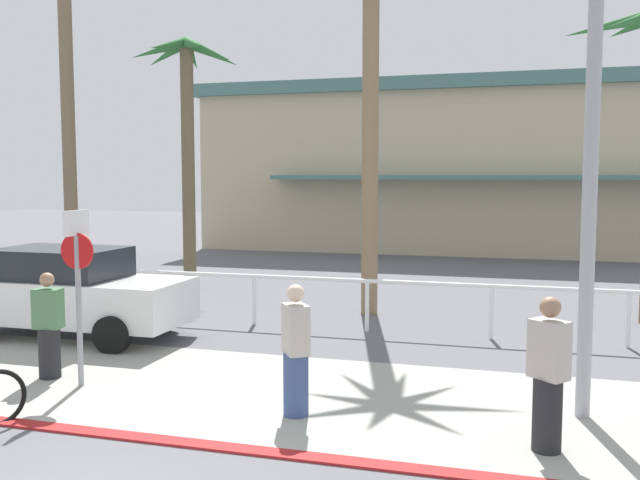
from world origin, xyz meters
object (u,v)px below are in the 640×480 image
object	(u,v)px
palm_tree_1	(187,101)
palm_tree_2	(372,25)
car_white_1	(70,292)
pedestrian_2	(548,381)
palm_tree_0	(67,24)
streetlight_curb	(596,71)
pedestrian_0	(296,356)
pedestrian_1	(49,330)
stop_sign_bike_lane	(78,272)

from	to	relation	value
palm_tree_1	palm_tree_2	size ratio (longest dim) A/B	0.81
car_white_1	pedestrian_2	bearing A→B (deg)	-21.67
palm_tree_0	car_white_1	bearing A→B (deg)	-55.25
streetlight_curb	palm_tree_2	bearing A→B (deg)	123.18
pedestrian_0	palm_tree_1	bearing A→B (deg)	123.27
streetlight_curb	palm_tree_0	xyz separation A→B (m)	(-12.59, 7.54, 2.80)
palm_tree_1	pedestrian_1	distance (m)	10.25
stop_sign_bike_lane	palm_tree_0	xyz separation A→B (m)	(-5.73, 7.93, 5.40)
palm_tree_0	pedestrian_1	world-z (taller)	palm_tree_0
palm_tree_2	streetlight_curb	bearing A→B (deg)	-56.82
pedestrian_2	streetlight_curb	bearing A→B (deg)	66.18
stop_sign_bike_lane	streetlight_curb	distance (m)	7.35
palm_tree_1	pedestrian_1	xyz separation A→B (m)	(2.21, -9.01, -4.37)
streetlight_curb	car_white_1	xyz separation A→B (m)	(-8.97, 2.32, -3.41)
palm_tree_1	pedestrian_1	world-z (taller)	palm_tree_1
stop_sign_bike_lane	streetlight_curb	size ratio (longest dim) A/B	0.34
stop_sign_bike_lane	car_white_1	world-z (taller)	stop_sign_bike_lane
streetlight_curb	car_white_1	distance (m)	9.87
pedestrian_0	pedestrian_2	bearing A→B (deg)	-6.32
stop_sign_bike_lane	pedestrian_2	xyz separation A→B (m)	(6.39, -0.67, -0.87)
palm_tree_0	palm_tree_1	distance (m)	3.69
palm_tree_2	pedestrian_0	bearing A→B (deg)	-85.88
car_white_1	pedestrian_2	distance (m)	9.15
palm_tree_2	pedestrian_1	world-z (taller)	palm_tree_2
palm_tree_0	pedestrian_0	size ratio (longest dim) A/B	5.65
palm_tree_0	pedestrian_1	distance (m)	11.17
streetlight_curb	pedestrian_0	bearing A→B (deg)	-168.19
streetlight_curb	palm_tree_1	bearing A→B (deg)	137.83
palm_tree_2	pedestrian_1	size ratio (longest dim) A/B	5.22
pedestrian_1	stop_sign_bike_lane	bearing A→B (deg)	-18.01
palm_tree_1	streetlight_curb	bearing A→B (deg)	-42.17
streetlight_curb	palm_tree_0	world-z (taller)	palm_tree_0
car_white_1	pedestrian_0	distance (m)	6.28
palm_tree_1	palm_tree_2	distance (m)	6.52
palm_tree_0	palm_tree_1	world-z (taller)	palm_tree_0
palm_tree_2	pedestrian_1	bearing A→B (deg)	-119.84
pedestrian_0	palm_tree_0	bearing A→B (deg)	137.78
car_white_1	stop_sign_bike_lane	bearing A→B (deg)	-52.11
streetlight_curb	palm_tree_1	size ratio (longest dim) A/B	1.10
streetlight_curb	pedestrian_2	world-z (taller)	streetlight_curb
palm_tree_1	pedestrian_0	xyz separation A→B (m)	(6.28, -9.57, -4.33)
car_white_1	pedestrian_2	size ratio (longest dim) A/B	2.53
palm_tree_2	stop_sign_bike_lane	bearing A→B (deg)	-114.05
stop_sign_bike_lane	pedestrian_0	xyz separation A→B (m)	(3.38, -0.33, -0.89)
stop_sign_bike_lane	car_white_1	size ratio (longest dim) A/B	0.58
palm_tree_0	pedestrian_1	bearing A→B (deg)	-56.83
palm_tree_1	pedestrian_1	size ratio (longest dim) A/B	4.24
palm_tree_1	palm_tree_2	xyz separation A→B (m)	(5.79, -2.76, 1.14)
palm_tree_1	pedestrian_2	world-z (taller)	palm_tree_1
palm_tree_2	car_white_1	distance (m)	8.25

